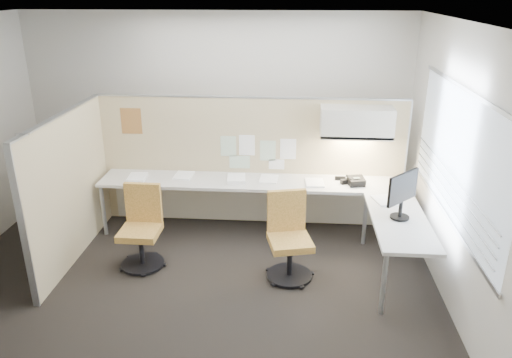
# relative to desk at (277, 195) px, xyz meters

# --- Properties ---
(floor) EXTENTS (5.50, 4.50, 0.01)m
(floor) POSITION_rel_desk_xyz_m (-0.93, -1.13, -0.61)
(floor) COLOR black
(floor) RESTS_ON ground
(ceiling) EXTENTS (5.50, 4.50, 0.01)m
(ceiling) POSITION_rel_desk_xyz_m (-0.93, -1.13, 2.20)
(ceiling) COLOR white
(ceiling) RESTS_ON wall_back
(wall_back) EXTENTS (5.50, 0.02, 2.80)m
(wall_back) POSITION_rel_desk_xyz_m (-0.93, 1.12, 0.80)
(wall_back) COLOR beige
(wall_back) RESTS_ON ground
(wall_front) EXTENTS (5.50, 0.02, 2.80)m
(wall_front) POSITION_rel_desk_xyz_m (-0.93, -3.38, 0.80)
(wall_front) COLOR beige
(wall_front) RESTS_ON ground
(wall_right) EXTENTS (0.02, 4.50, 2.80)m
(wall_right) POSITION_rel_desk_xyz_m (1.82, -1.13, 0.80)
(wall_right) COLOR beige
(wall_right) RESTS_ON ground
(window_pane) EXTENTS (0.01, 2.80, 1.30)m
(window_pane) POSITION_rel_desk_xyz_m (1.79, -1.13, 0.95)
(window_pane) COLOR #A8B6C3
(window_pane) RESTS_ON wall_right
(partition_back) EXTENTS (4.10, 0.06, 1.75)m
(partition_back) POSITION_rel_desk_xyz_m (-0.38, 0.47, 0.27)
(partition_back) COLOR tan
(partition_back) RESTS_ON floor
(partition_left) EXTENTS (0.06, 2.20, 1.75)m
(partition_left) POSITION_rel_desk_xyz_m (-2.43, -0.63, 0.27)
(partition_left) COLOR tan
(partition_left) RESTS_ON floor
(desk) EXTENTS (4.00, 2.07, 0.73)m
(desk) POSITION_rel_desk_xyz_m (0.00, 0.00, 0.00)
(desk) COLOR beige
(desk) RESTS_ON floor
(overhead_bin) EXTENTS (0.90, 0.36, 0.38)m
(overhead_bin) POSITION_rel_desk_xyz_m (0.97, 0.26, 0.91)
(overhead_bin) COLOR beige
(overhead_bin) RESTS_ON partition_back
(task_light_strip) EXTENTS (0.60, 0.06, 0.02)m
(task_light_strip) POSITION_rel_desk_xyz_m (0.97, 0.26, 0.70)
(task_light_strip) COLOR #FFEABF
(task_light_strip) RESTS_ON overhead_bin
(pinned_papers) EXTENTS (1.01, 0.00, 0.47)m
(pinned_papers) POSITION_rel_desk_xyz_m (-0.30, 0.44, 0.43)
(pinned_papers) COLOR #8CBF8C
(pinned_papers) RESTS_ON partition_back
(poster) EXTENTS (0.28, 0.00, 0.35)m
(poster) POSITION_rel_desk_xyz_m (-1.98, 0.44, 0.82)
(poster) COLOR orange
(poster) RESTS_ON partition_back
(chair_left) EXTENTS (0.51, 0.51, 0.96)m
(chair_left) POSITION_rel_desk_xyz_m (-1.56, -0.79, -0.15)
(chair_left) COLOR black
(chair_left) RESTS_ON floor
(chair_right) EXTENTS (0.55, 0.57, 0.98)m
(chair_right) POSITION_rel_desk_xyz_m (0.16, -0.91, -0.15)
(chair_right) COLOR black
(chair_right) RESTS_ON floor
(monitor) EXTENTS (0.37, 0.38, 0.53)m
(monitor) POSITION_rel_desk_xyz_m (1.37, -0.85, 0.43)
(monitor) COLOR black
(monitor) RESTS_ON desk
(phone) EXTENTS (0.24, 0.23, 0.12)m
(phone) POSITION_rel_desk_xyz_m (0.99, 0.10, 0.18)
(phone) COLOR black
(phone) RESTS_ON desk
(stapler) EXTENTS (0.14, 0.05, 0.05)m
(stapler) POSITION_rel_desk_xyz_m (0.81, 0.25, 0.15)
(stapler) COLOR black
(stapler) RESTS_ON desk
(tape_dispenser) EXTENTS (0.12, 0.09, 0.06)m
(tape_dispenser) POSITION_rel_desk_xyz_m (0.86, 0.13, 0.16)
(tape_dispenser) COLOR black
(tape_dispenser) RESTS_ON desk
(coat_hook) EXTENTS (0.18, 0.42, 1.29)m
(coat_hook) POSITION_rel_desk_xyz_m (-2.51, -1.44, 0.82)
(coat_hook) COLOR silver
(coat_hook) RESTS_ON partition_left
(paper_stack_0) EXTENTS (0.25, 0.32, 0.03)m
(paper_stack_0) POSITION_rel_desk_xyz_m (-1.85, 0.11, 0.14)
(paper_stack_0) COLOR white
(paper_stack_0) RESTS_ON desk
(paper_stack_1) EXTENTS (0.25, 0.31, 0.02)m
(paper_stack_1) POSITION_rel_desk_xyz_m (-1.26, 0.23, 0.14)
(paper_stack_1) COLOR white
(paper_stack_1) RESTS_ON desk
(paper_stack_2) EXTENTS (0.26, 0.32, 0.05)m
(paper_stack_2) POSITION_rel_desk_xyz_m (-0.54, 0.13, 0.15)
(paper_stack_2) COLOR white
(paper_stack_2) RESTS_ON desk
(paper_stack_3) EXTENTS (0.25, 0.31, 0.02)m
(paper_stack_3) POSITION_rel_desk_xyz_m (-0.12, 0.20, 0.14)
(paper_stack_3) COLOR white
(paper_stack_3) RESTS_ON desk
(paper_stack_4) EXTENTS (0.25, 0.31, 0.02)m
(paper_stack_4) POSITION_rel_desk_xyz_m (0.47, 0.10, 0.14)
(paper_stack_4) COLOR white
(paper_stack_4) RESTS_ON desk
(paper_stack_5) EXTENTS (0.30, 0.35, 0.02)m
(paper_stack_5) POSITION_rel_desk_xyz_m (1.28, -0.39, 0.14)
(paper_stack_5) COLOR white
(paper_stack_5) RESTS_ON desk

